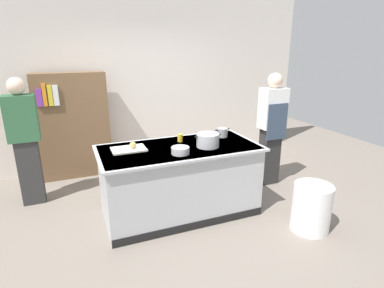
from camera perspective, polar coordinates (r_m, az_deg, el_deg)
ground_plane at (r=4.18m, az=-2.19°, el=-12.37°), size 10.00×10.00×0.00m
back_wall at (r=5.67m, az=-9.86°, el=11.46°), size 6.40×0.12×3.00m
counter_island at (r=3.96m, az=-2.26°, el=-6.54°), size 1.98×0.98×0.90m
cutting_board at (r=3.77m, az=-11.59°, el=-0.95°), size 0.40×0.28×0.02m
onion at (r=3.75m, az=-10.85°, el=-0.20°), size 0.08×0.08×0.08m
stock_pot at (r=3.80m, az=2.92°, el=0.71°), size 0.34×0.28×0.17m
sauce_pan at (r=4.24m, az=5.60°, el=2.12°), size 0.21×0.14×0.12m
mixing_bowl at (r=3.56m, az=-2.16°, el=-1.20°), size 0.21×0.21×0.08m
juice_cup at (r=4.01m, az=-2.21°, el=1.14°), size 0.07×0.07×0.10m
trash_bin at (r=3.94m, az=21.15°, el=-10.89°), size 0.44×0.44×0.57m
person_chef at (r=4.84m, az=14.46°, el=3.06°), size 0.38×0.25×1.72m
person_guest at (r=4.63m, az=-28.42°, el=0.73°), size 0.38×0.24×1.72m
bookshelf at (r=5.35m, az=-20.98°, el=3.11°), size 1.10×0.31×1.70m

